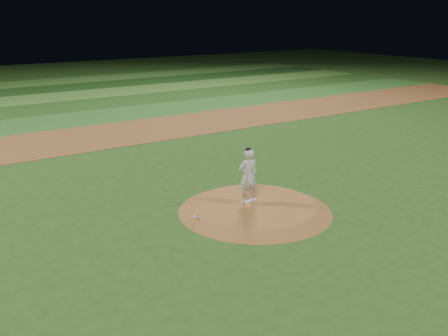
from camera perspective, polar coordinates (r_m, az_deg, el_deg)
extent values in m
plane|color=#284F19|center=(18.04, 3.55, -4.92)|extent=(120.00, 120.00, 0.00)
cube|color=brown|center=(29.86, -12.93, 3.72)|extent=(70.00, 6.00, 0.02)
cube|color=#2E6826|center=(34.95, -16.23, 5.42)|extent=(70.00, 5.00, 0.02)
cube|color=#224E19|center=(39.67, -18.50, 6.57)|extent=(70.00, 5.00, 0.02)
cube|color=#40762B|center=(44.46, -20.29, 7.47)|extent=(70.00, 5.00, 0.02)
cube|color=#173F14|center=(49.28, -21.73, 8.19)|extent=(70.00, 5.00, 0.02)
cube|color=#376C27|center=(54.14, -22.92, 8.78)|extent=(70.00, 5.00, 0.02)
cube|color=#204B18|center=(59.02, -23.92, 9.26)|extent=(70.00, 5.00, 0.02)
cone|color=#9A602F|center=(17.99, 3.55, -4.55)|extent=(5.50, 5.50, 0.25)
cube|color=beige|center=(18.21, 2.93, -3.78)|extent=(0.67, 0.24, 0.03)
ellipsoid|color=beige|center=(16.81, -3.30, -5.57)|extent=(0.13, 0.13, 0.07)
imported|color=silver|center=(17.74, 2.76, -0.96)|extent=(0.79, 0.58, 2.02)
ellipsoid|color=black|center=(17.46, 2.80, 2.12)|extent=(0.22, 0.22, 0.15)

